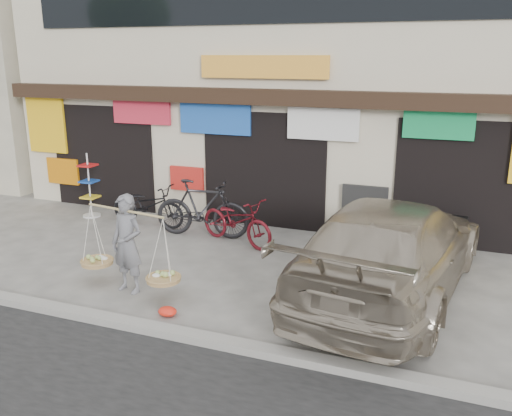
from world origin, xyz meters
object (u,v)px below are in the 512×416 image
at_px(bike_1, 202,209).
at_px(bike_2, 237,221).
at_px(street_vendor, 127,247).
at_px(display_rack, 90,191).
at_px(suv, 391,248).
at_px(bike_0, 148,205).

relative_size(bike_1, bike_2, 1.10).
relative_size(street_vendor, display_rack, 1.27).
bearing_deg(street_vendor, bike_1, 101.43).
relative_size(street_vendor, suv, 0.35).
relative_size(bike_0, bike_1, 0.89).
bearing_deg(suv, display_rack, -6.79).
relative_size(bike_2, suv, 0.33).
bearing_deg(street_vendor, display_rack, 143.90).
bearing_deg(suv, bike_0, -9.51).
distance_m(bike_1, display_rack, 3.37).
height_order(street_vendor, bike_2, street_vendor).
bearing_deg(bike_1, street_vendor, 175.62).
height_order(street_vendor, display_rack, street_vendor).
height_order(bike_1, display_rack, display_rack).
height_order(street_vendor, bike_0, street_vendor).
bearing_deg(bike_0, bike_2, -98.41).
bearing_deg(bike_1, suv, -116.54).
relative_size(bike_0, bike_2, 0.98).
distance_m(street_vendor, suv, 4.48).
bearing_deg(street_vendor, bike_0, 126.01).
distance_m(bike_0, bike_1, 1.60).
bearing_deg(display_rack, bike_0, -4.91).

